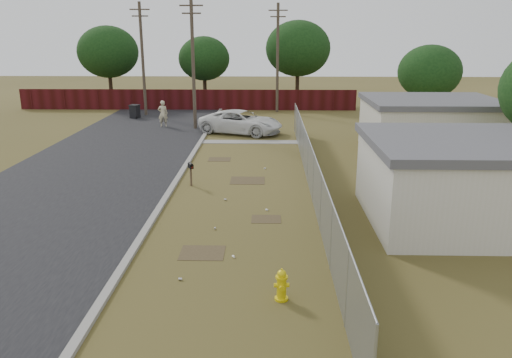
{
  "coord_description": "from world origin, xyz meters",
  "views": [
    {
      "loc": [
        1.25,
        -19.36,
        6.69
      ],
      "look_at": [
        0.78,
        -0.45,
        1.1
      ],
      "focal_mm": 35.0,
      "sensor_mm": 36.0,
      "label": 1
    }
  ],
  "objects_px": {
    "fire_hydrant": "(282,285)",
    "mailbox": "(191,168)",
    "pickup_truck": "(241,122)",
    "trash_bin": "(135,111)",
    "pedestrian": "(163,114)"
  },
  "relations": [
    {
      "from": "pickup_truck",
      "to": "trash_bin",
      "type": "height_order",
      "value": "pickup_truck"
    },
    {
      "from": "fire_hydrant",
      "to": "pickup_truck",
      "type": "xyz_separation_m",
      "value": [
        -2.23,
        22.12,
        0.37
      ]
    },
    {
      "from": "fire_hydrant",
      "to": "mailbox",
      "type": "relative_size",
      "value": 0.83
    },
    {
      "from": "pickup_truck",
      "to": "pedestrian",
      "type": "height_order",
      "value": "pedestrian"
    },
    {
      "from": "fire_hydrant",
      "to": "trash_bin",
      "type": "xyz_separation_m",
      "value": [
        -11.13,
        28.2,
        0.14
      ]
    },
    {
      "from": "pickup_truck",
      "to": "fire_hydrant",
      "type": "bearing_deg",
      "value": -153.53
    },
    {
      "from": "mailbox",
      "to": "trash_bin",
      "type": "relative_size",
      "value": 0.99
    },
    {
      "from": "trash_bin",
      "to": "pickup_truck",
      "type": "bearing_deg",
      "value": -34.35
    },
    {
      "from": "pedestrian",
      "to": "trash_bin",
      "type": "bearing_deg",
      "value": -63.52
    },
    {
      "from": "pickup_truck",
      "to": "trash_bin",
      "type": "relative_size",
      "value": 5.24
    },
    {
      "from": "trash_bin",
      "to": "mailbox",
      "type": "bearing_deg",
      "value": -68.25
    },
    {
      "from": "fire_hydrant",
      "to": "mailbox",
      "type": "bearing_deg",
      "value": 111.13
    },
    {
      "from": "fire_hydrant",
      "to": "mailbox",
      "type": "xyz_separation_m",
      "value": [
        -3.84,
        9.95,
        0.43
      ]
    },
    {
      "from": "mailbox",
      "to": "trash_bin",
      "type": "xyz_separation_m",
      "value": [
        -7.28,
        18.25,
        -0.29
      ]
    },
    {
      "from": "pedestrian",
      "to": "trash_bin",
      "type": "relative_size",
      "value": 1.78
    }
  ]
}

